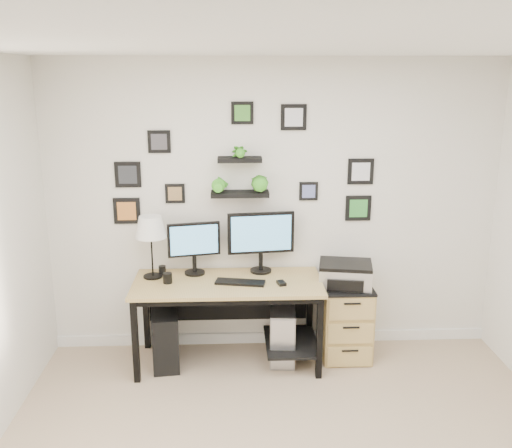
{
  "coord_description": "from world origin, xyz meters",
  "views": [
    {
      "loc": [
        -0.37,
        -2.91,
        2.48
      ],
      "look_at": [
        -0.16,
        1.83,
        1.2
      ],
      "focal_mm": 40.0,
      "sensor_mm": 36.0,
      "label": 1
    }
  ],
  "objects_px": {
    "monitor_right": "(261,237)",
    "desk": "(232,294)",
    "pc_tower_grey": "(283,332)",
    "mug": "(168,278)",
    "pc_tower_black": "(166,337)",
    "printer": "(345,274)",
    "table_lamp": "(151,228)",
    "file_cabinet": "(345,320)",
    "monitor_left": "(194,244)"
  },
  "relations": [
    {
      "from": "pc_tower_black",
      "to": "pc_tower_grey",
      "type": "relative_size",
      "value": 0.97
    },
    {
      "from": "monitor_right",
      "to": "mug",
      "type": "xyz_separation_m",
      "value": [
        -0.8,
        -0.24,
        -0.28
      ]
    },
    {
      "from": "desk",
      "to": "file_cabinet",
      "type": "distance_m",
      "value": 1.05
    },
    {
      "from": "monitor_left",
      "to": "mug",
      "type": "xyz_separation_m",
      "value": [
        -0.22,
        -0.21,
        -0.23
      ]
    },
    {
      "from": "mug",
      "to": "printer",
      "type": "height_order",
      "value": "printer"
    },
    {
      "from": "table_lamp",
      "to": "monitor_left",
      "type": "bearing_deg",
      "value": 10.3
    },
    {
      "from": "table_lamp",
      "to": "file_cabinet",
      "type": "bearing_deg",
      "value": -1.5
    },
    {
      "from": "pc_tower_grey",
      "to": "table_lamp",
      "type": "bearing_deg",
      "value": 175.83
    },
    {
      "from": "monitor_right",
      "to": "table_lamp",
      "type": "xyz_separation_m",
      "value": [
        -0.94,
        -0.09,
        0.12
      ]
    },
    {
      "from": "table_lamp",
      "to": "pc_tower_black",
      "type": "distance_m",
      "value": 0.96
    },
    {
      "from": "file_cabinet",
      "to": "pc_tower_black",
      "type": "bearing_deg",
      "value": -177.01
    },
    {
      "from": "monitor_left",
      "to": "file_cabinet",
      "type": "bearing_deg",
      "value": -4.69
    },
    {
      "from": "desk",
      "to": "pc_tower_grey",
      "type": "bearing_deg",
      "value": 2.6
    },
    {
      "from": "mug",
      "to": "pc_tower_black",
      "type": "relative_size",
      "value": 0.18
    },
    {
      "from": "mug",
      "to": "printer",
      "type": "bearing_deg",
      "value": 3.29
    },
    {
      "from": "monitor_right",
      "to": "pc_tower_grey",
      "type": "bearing_deg",
      "value": -43.17
    },
    {
      "from": "pc_tower_grey",
      "to": "printer",
      "type": "height_order",
      "value": "printer"
    },
    {
      "from": "monitor_left",
      "to": "table_lamp",
      "type": "bearing_deg",
      "value": -169.7
    },
    {
      "from": "mug",
      "to": "printer",
      "type": "relative_size",
      "value": 0.17
    },
    {
      "from": "monitor_right",
      "to": "pc_tower_grey",
      "type": "distance_m",
      "value": 0.87
    },
    {
      "from": "monitor_right",
      "to": "monitor_left",
      "type": "bearing_deg",
      "value": -177.43
    },
    {
      "from": "pc_tower_grey",
      "to": "printer",
      "type": "bearing_deg",
      "value": 2.35
    },
    {
      "from": "monitor_right",
      "to": "printer",
      "type": "relative_size",
      "value": 1.17
    },
    {
      "from": "file_cabinet",
      "to": "monitor_left",
      "type": "bearing_deg",
      "value": 175.31
    },
    {
      "from": "mug",
      "to": "printer",
      "type": "distance_m",
      "value": 1.53
    },
    {
      "from": "pc_tower_black",
      "to": "pc_tower_grey",
      "type": "height_order",
      "value": "pc_tower_black"
    },
    {
      "from": "monitor_right",
      "to": "table_lamp",
      "type": "bearing_deg",
      "value": -174.47
    },
    {
      "from": "desk",
      "to": "pc_tower_black",
      "type": "xyz_separation_m",
      "value": [
        -0.58,
        -0.02,
        -0.38
      ]
    },
    {
      "from": "monitor_left",
      "to": "file_cabinet",
      "type": "relative_size",
      "value": 0.69
    },
    {
      "from": "desk",
      "to": "file_cabinet",
      "type": "height_order",
      "value": "desk"
    },
    {
      "from": "pc_tower_black",
      "to": "printer",
      "type": "height_order",
      "value": "printer"
    },
    {
      "from": "desk",
      "to": "pc_tower_black",
      "type": "height_order",
      "value": "desk"
    },
    {
      "from": "monitor_left",
      "to": "monitor_right",
      "type": "xyz_separation_m",
      "value": [
        0.58,
        0.03,
        0.05
      ]
    },
    {
      "from": "monitor_right",
      "to": "desk",
      "type": "bearing_deg",
      "value": -143.29
    },
    {
      "from": "monitor_right",
      "to": "printer",
      "type": "height_order",
      "value": "monitor_right"
    },
    {
      "from": "mug",
      "to": "monitor_left",
      "type": "bearing_deg",
      "value": 44.62
    },
    {
      "from": "monitor_right",
      "to": "pc_tower_black",
      "type": "xyz_separation_m",
      "value": [
        -0.84,
        -0.22,
        -0.83
      ]
    },
    {
      "from": "monitor_left",
      "to": "pc_tower_grey",
      "type": "relative_size",
      "value": 0.92
    },
    {
      "from": "mug",
      "to": "monitor_right",
      "type": "bearing_deg",
      "value": 16.63
    },
    {
      "from": "file_cabinet",
      "to": "printer",
      "type": "bearing_deg",
      "value": -139.4
    },
    {
      "from": "printer",
      "to": "pc_tower_black",
      "type": "bearing_deg",
      "value": -177.55
    },
    {
      "from": "monitor_left",
      "to": "pc_tower_black",
      "type": "distance_m",
      "value": 0.84
    },
    {
      "from": "monitor_right",
      "to": "table_lamp",
      "type": "relative_size",
      "value": 1.07
    },
    {
      "from": "mug",
      "to": "file_cabinet",
      "type": "xyz_separation_m",
      "value": [
        1.54,
        0.1,
        -0.46
      ]
    },
    {
      "from": "pc_tower_black",
      "to": "desk",
      "type": "bearing_deg",
      "value": -4.27
    },
    {
      "from": "monitor_right",
      "to": "pc_tower_black",
      "type": "relative_size",
      "value": 1.19
    },
    {
      "from": "file_cabinet",
      "to": "printer",
      "type": "relative_size",
      "value": 1.34
    },
    {
      "from": "table_lamp",
      "to": "monitor_right",
      "type": "bearing_deg",
      "value": 5.53
    },
    {
      "from": "desk",
      "to": "mug",
      "type": "xyz_separation_m",
      "value": [
        -0.54,
        -0.05,
        0.17
      ]
    },
    {
      "from": "desk",
      "to": "table_lamp",
      "type": "distance_m",
      "value": 0.89
    }
  ]
}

